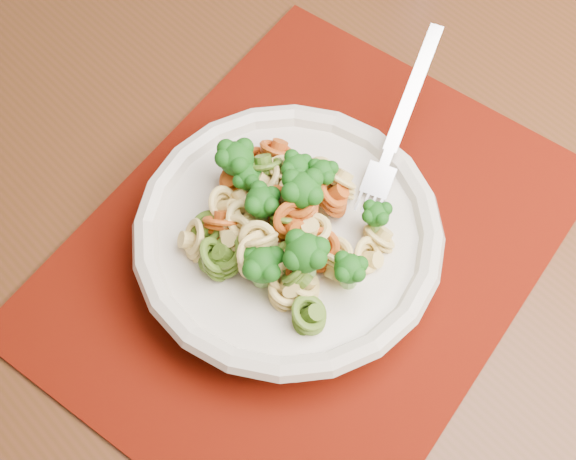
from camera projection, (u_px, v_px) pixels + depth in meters
dining_table at (231, 227)px, 0.78m from camera, size 1.55×1.15×0.79m
placemat at (308, 249)px, 0.64m from camera, size 0.51×0.45×0.00m
pasta_bowl at (288, 237)px, 0.62m from camera, size 0.24×0.24×0.05m
pasta_broccoli_heap at (288, 226)px, 0.60m from camera, size 0.20×0.20×0.06m
fork at (378, 180)px, 0.62m from camera, size 0.16×0.12×0.08m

